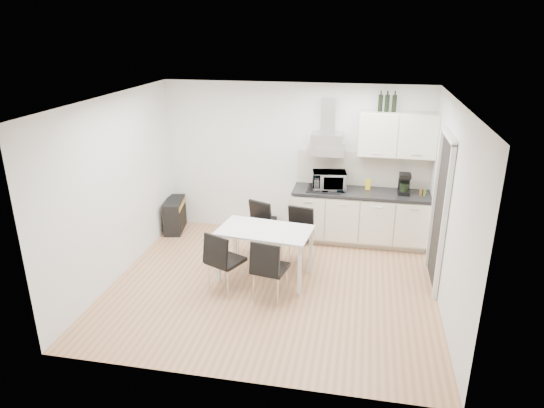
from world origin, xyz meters
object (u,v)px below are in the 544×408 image
Objects in this scene: chair_near_right at (270,269)px; dining_table at (265,235)px; chair_near_left at (226,261)px; kitchenette at (363,196)px; guitar_amp at (175,215)px; floor_speaker at (272,224)px; chair_far_right at (296,238)px; chair_far_left at (253,231)px.

dining_table is at bearing 118.78° from chair_near_right.
chair_near_left is at bearing -126.73° from dining_table.
kitchenette is at bearing 54.83° from dining_table.
dining_table is 2.40m from guitar_amp.
floor_speaker is at bearing 104.52° from dining_table.
chair_far_right is at bearing 73.13° from chair_near_left.
chair_near_right is at bearing -75.76° from floor_speaker.
dining_table is 1.57× the size of chair_near_left.
chair_far_left is 0.71m from chair_far_right.
chair_far_right is 1.22× the size of guitar_amp.
chair_far_left is at bearing -36.59° from guitar_amp.
dining_table is at bearing 141.44° from chair_far_left.
kitchenette is at bearing -120.86° from chair_far_right.
chair_near_left is 1.00× the size of chair_near_right.
guitar_amp is at bearing 151.26° from dining_table.
chair_far_left and chair_near_left have the same top height.
chair_far_right is 3.42× the size of floor_speaker.
chair_far_left is 1.00× the size of chair_near_left.
guitar_amp is 2.80× the size of floor_speaker.
floor_speaker is at bearing 108.72° from chair_near_left.
kitchenette reaches higher than dining_table.
chair_near_right is 2.89m from guitar_amp.
dining_table is at bearing 62.86° from chair_far_right.
chair_far_right is at bearing -59.15° from floor_speaker.
guitar_amp is at bearing 147.78° from chair_near_right.
chair_near_left is at bearing -178.70° from chair_near_right.
chair_far_right reaches higher than guitar_amp.
chair_near_left is (-0.45, -0.47, -0.22)m from dining_table.
chair_near_right is (-0.19, -1.04, 0.00)m from chair_far_right.
chair_near_right is at bearing -53.45° from guitar_amp.
chair_near_left is (-1.79, -1.97, -0.39)m from kitchenette.
guitar_amp is at bearing 153.37° from chair_near_left.
kitchenette is 1.46m from chair_far_right.
dining_table is at bearing -131.83° from kitchenette.
chair_far_left reaches higher than floor_speaker.
dining_table is 1.57× the size of chair_near_right.
kitchenette reaches higher than chair_far_left.
chair_near_right reaches higher than guitar_amp.
chair_far_right is (0.70, -0.13, 0.00)m from chair_far_left.
chair_far_left is 1.00× the size of chair_far_right.
chair_near_right is at bearing -119.04° from kitchenette.
kitchenette is at bearing 71.24° from chair_near_right.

